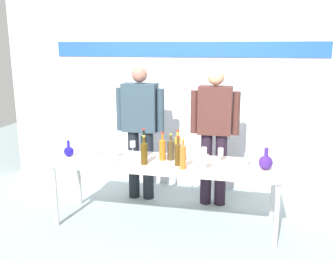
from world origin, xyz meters
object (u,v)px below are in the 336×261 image
Objects in this scene: wine_bottle_1 at (178,146)px; wine_bottle_4 at (144,145)px; display_table at (165,167)px; wine_glass_right_3 at (206,159)px; presenter_left at (140,125)px; presenter_right at (214,129)px; wine_glass_right_1 at (221,152)px; decanter_blue_left at (69,151)px; wine_glass_left_5 at (96,147)px; wine_glass_left_0 at (115,149)px; wine_glass_right_4 at (204,151)px; wine_bottle_0 at (144,152)px; wine_glass_left_1 at (101,143)px; wine_bottle_5 at (162,148)px; wine_glass_right_2 at (204,155)px; wine_bottle_2 at (183,156)px; wine_glass_left_3 at (89,148)px; wine_bottle_3 at (178,153)px; decanter_blue_right at (266,162)px; wine_glass_left_4 at (107,156)px; wine_glass_left_2 at (133,144)px; wine_bottle_6 at (171,149)px.

wine_bottle_4 is at bearing -177.00° from wine_bottle_1.
wine_glass_right_3 reaches higher than display_table.
presenter_left reaches higher than presenter_right.
wine_bottle_1 is at bearing 177.33° from wine_glass_right_1.
wine_glass_left_5 is at bearing 13.71° from decanter_blue_left.
wine_glass_left_0 is 1.02× the size of wine_glass_right_4.
display_table is 0.30m from wine_bottle_0.
wine_glass_left_5 is at bearing -85.04° from wine_glass_left_1.
wine_bottle_4 reaches higher than wine_bottle_5.
wine_glass_left_5 is (-1.28, -0.61, -0.14)m from presenter_right.
display_table is 1.44× the size of presenter_left.
wine_bottle_5 is at bearing 172.05° from wine_glass_right_2.
wine_bottle_1 is 0.71m from wine_glass_left_0.
wine_bottle_2 is 2.28× the size of wine_glass_right_4.
wine_bottle_0 is 0.24m from wine_bottle_5.
wine_bottle_4 is at bearing 16.43° from wine_glass_left_3.
wine_bottle_3 reaches higher than display_table.
decanter_blue_right is 0.84m from wine_bottle_2.
wine_glass_right_1 is (0.86, -0.00, -0.03)m from wine_bottle_4.
wine_glass_left_3 is (-1.02, 0.06, -0.02)m from wine_bottle_3.
wine_glass_left_3 is 0.09m from wine_glass_left_5.
wine_glass_right_3 is (1.32, -0.13, -0.01)m from wine_glass_left_3.
wine_glass_left_3 is at bearing -166.97° from wine_glass_left_0.
wine_bottle_5 reaches higher than wine_bottle_0.
wine_glass_right_3 is at bearing 6.25° from wine_bottle_2.
wine_glass_left_4 is 1.02m from wine_glass_right_3.
wine_bottle_0 is (0.92, -0.10, 0.07)m from decanter_blue_left.
wine_glass_left_2 is 0.52m from wine_glass_left_3.
wine_bottle_6 is at bearing 30.24° from wine_glass_left_4.
wine_bottle_0 is at bearing -28.88° from wine_glass_left_1.
wine_glass_right_1 is at bearing -77.25° from presenter_right.
wine_glass_left_4 is (-0.79, -0.08, -0.03)m from wine_bottle_2.
wine_glass_right_1 is at bearing 13.72° from display_table.
wine_bottle_3 is at bearing -8.00° from wine_glass_left_5.
wine_bottle_0 is 0.42m from wine_glass_left_0.
display_table is 15.80× the size of wine_glass_left_4.
decanter_blue_left reaches higher than display_table.
wine_glass_left_3 is at bearing -173.88° from wine_bottle_5.
display_table is 7.73× the size of wine_bottle_2.
wine_bottle_6 is 2.08× the size of wine_glass_left_0.
wine_bottle_4 is (-0.08, 0.27, 0.01)m from wine_bottle_0.
wine_glass_right_3 is at bearing -13.31° from wine_bottle_3.
wine_bottle_1 reaches higher than wine_glass_left_5.
display_table is 7.60× the size of wine_bottle_1.
wine_bottle_1 is at bearing -12.69° from wine_glass_left_2.
decanter_blue_right reaches higher than wine_glass_left_3.
presenter_right is at bearing 27.28° from wine_glass_left_3.
wine_glass_left_1 is 1.02× the size of wine_glass_left_3.
decanter_blue_left is at bearing -179.24° from wine_glass_right_2.
wine_glass_left_4 is (-0.09, -0.92, -0.14)m from presenter_left.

